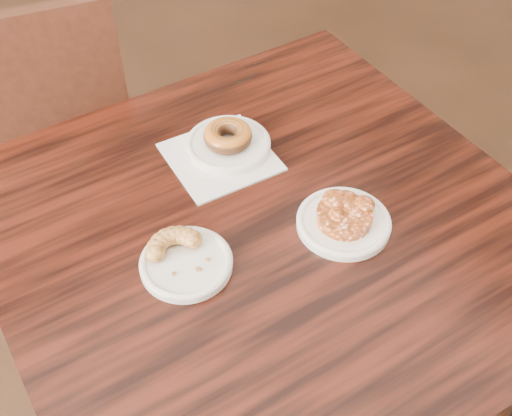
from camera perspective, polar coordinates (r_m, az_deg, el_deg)
floor at (r=1.72m, az=5.23°, el=-15.97°), size 5.00×5.00×0.00m
cafe_table at (r=1.34m, az=0.88°, el=-12.25°), size 0.91×0.91×0.75m
chair_far at (r=1.72m, az=-18.13°, el=5.75°), size 0.53×0.53×0.90m
napkin at (r=1.14m, az=-3.18°, el=4.55°), size 0.19×0.19×0.00m
plate_donut at (r=1.16m, az=-2.49°, el=5.63°), size 0.15×0.15×0.01m
plate_cruller at (r=0.98m, az=-6.21°, el=-4.94°), size 0.14×0.14×0.01m
plate_fritter at (r=1.04m, az=7.79°, el=-1.33°), size 0.15×0.15×0.01m
glazed_donut at (r=1.14m, az=-2.52°, el=6.44°), size 0.09×0.09×0.03m
apple_fritter at (r=1.02m, az=7.90°, el=-0.56°), size 0.13×0.13×0.03m
cruller_fragment at (r=0.96m, az=-6.31°, el=-4.20°), size 0.10×0.10×0.03m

